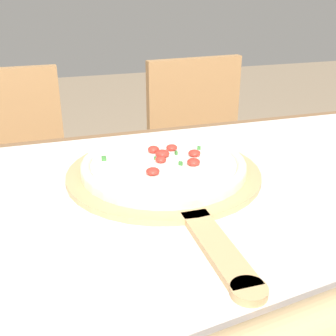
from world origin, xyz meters
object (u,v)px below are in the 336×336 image
at_px(pizza_peel, 167,177).
at_px(rolling_pin, 314,328).
at_px(chair_left, 14,181).
at_px(chair_right, 202,158).
at_px(pizza, 164,165).

distance_m(pizza_peel, rolling_pin, 0.46).
xyz_separation_m(pizza_peel, rolling_pin, (0.02, -0.45, 0.02)).
xyz_separation_m(rolling_pin, chair_left, (-0.37, 1.13, -0.30)).
bearing_deg(rolling_pin, chair_right, 73.79).
bearing_deg(pizza, chair_left, 117.82).
relative_size(pizza_peel, chair_left, 0.68).
bearing_deg(chair_right, pizza_peel, -121.51).
distance_m(pizza_peel, chair_left, 0.81).
height_order(pizza_peel, rolling_pin, rolling_pin).
height_order(rolling_pin, chair_left, chair_left).
xyz_separation_m(pizza, rolling_pin, (0.02, -0.48, 0.01)).
xyz_separation_m(pizza_peel, chair_right, (0.35, 0.68, -0.27)).
height_order(pizza, chair_right, chair_right).
height_order(pizza_peel, chair_right, chair_right).
bearing_deg(pizza_peel, chair_left, 117.07).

